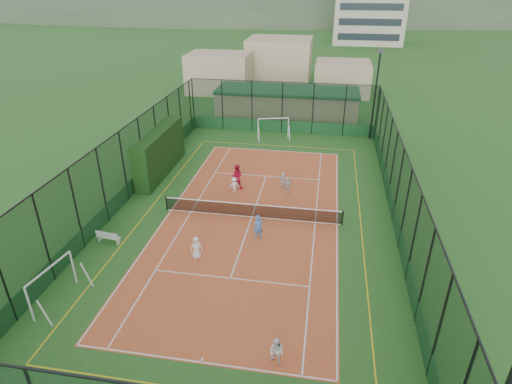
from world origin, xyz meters
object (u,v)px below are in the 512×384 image
clubhouse (287,103)px  child_near_mid (258,227)px  child_far_right (288,186)px  child_near_left (196,248)px  futsal_goal_far (273,128)px  child_near_right (277,352)px  child_far_left (234,185)px  coach (237,176)px  white_bench (108,237)px  floodlight_ne (375,96)px  child_far_back (283,180)px  futsal_goal_near (53,285)px

clubhouse → child_near_mid: bearing=-88.1°
child_far_right → child_near_left: bearing=55.3°
child_near_left → child_far_right: size_ratio=1.01×
futsal_goal_far → child_near_right: bearing=-97.1°
clubhouse → child_far_left: (-1.85, -18.78, -0.96)m
child_near_right → coach: size_ratio=0.69×
white_bench → child_near_right: (10.83, -7.10, 0.24)m
clubhouse → child_near_right: 33.56m
child_near_mid → child_far_right: size_ratio=1.16×
child_near_left → child_near_mid: (3.06, 2.53, 0.10)m
clubhouse → coach: clubhouse is taller
clubhouse → child_far_left: bearing=-95.6°
white_bench → child_near_mid: size_ratio=0.94×
child_near_mid → coach: (-2.65, 6.42, 0.16)m
futsal_goal_far → coach: (-1.21, -11.21, -0.03)m
futsal_goal_far → child_near_mid: 17.68m
floodlight_ne → child_far_right: size_ratio=6.19×
child_far_back → futsal_goal_near: bearing=63.1°
futsal_goal_far → white_bench: bearing=-125.1°
futsal_goal_near → child_far_right: 16.37m
child_near_left → child_near_mid: 3.98m
clubhouse → coach: size_ratio=8.19×
child_near_right → child_far_right: 14.99m
white_bench → child_near_mid: bearing=19.4°
clubhouse → child_far_right: 18.58m
child_near_left → coach: coach is taller
floodlight_ne → clubhouse: (-8.60, 5.40, -2.55)m
child_near_right → child_far_back: child_near_right is taller
white_bench → clubhouse: bearing=80.4°
futsal_goal_near → child_near_left: futsal_goal_near is taller
child_near_left → coach: size_ratio=0.73×
child_near_right → coach: 16.17m
child_far_right → futsal_goal_far: bearing=-85.7°
coach → futsal_goal_near: bearing=66.9°
futsal_goal_far → child_near_right: futsal_goal_far is taller
child_far_left → child_far_back: (3.36, 1.60, -0.04)m
floodlight_ne → coach: bearing=-129.6°
child_near_mid → child_far_right: 6.06m
white_bench → coach: 10.26m
floodlight_ne → child_near_mid: bearing=-112.2°
child_far_left → coach: bearing=-117.8°
futsal_goal_near → coach: bearing=-15.4°
futsal_goal_near → child_near_right: bearing=-91.0°
white_bench → child_far_right: 12.55m
floodlight_ne → child_far_left: (-10.45, -13.38, -3.51)m
child_far_right → white_bench: bearing=30.5°
futsal_goal_near → child_near_right: size_ratio=2.32×
futsal_goal_far → coach: size_ratio=1.62×
floodlight_ne → white_bench: (-16.40, -20.91, -3.72)m
white_bench → child_near_left: child_near_left is taller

